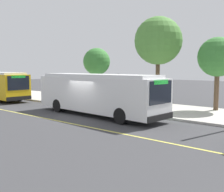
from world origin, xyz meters
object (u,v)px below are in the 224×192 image
at_px(transit_bus_main, 97,93).
at_px(route_sign_post, 118,86).
at_px(waiting_bench, 113,98).
at_px(pedestrian_commuter, 127,97).

height_order(transit_bus_main, route_sign_post, same).
bearing_deg(transit_bus_main, route_sign_post, 92.32).
distance_m(waiting_bench, route_sign_post, 3.76).
bearing_deg(transit_bus_main, pedestrian_commuter, 83.88).
bearing_deg(pedestrian_commuter, waiting_bench, 150.03).
height_order(transit_bus_main, waiting_bench, transit_bus_main).
bearing_deg(waiting_bench, route_sign_post, -41.67).
relative_size(transit_bus_main, pedestrian_commuter, 6.50).
relative_size(route_sign_post, pedestrian_commuter, 1.66).
height_order(transit_bus_main, pedestrian_commuter, transit_bus_main).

